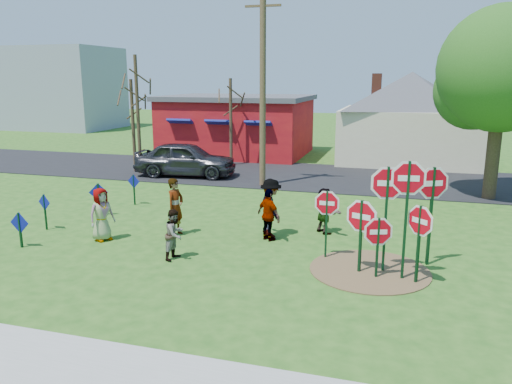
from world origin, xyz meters
TOP-DOWN VIEW (x-y plane):
  - ground at (0.00, 0.00)m, footprint 120.00×120.00m
  - sidewalk at (0.00, -7.20)m, footprint 22.00×1.80m
  - road at (0.00, 11.50)m, footprint 120.00×7.50m
  - dirt_patch at (4.50, -1.00)m, footprint 3.20×3.20m
  - red_building at (-5.50, 17.99)m, footprint 9.40×7.69m
  - cream_house at (5.50, 18.00)m, footprint 9.40×9.40m
  - distant_building at (-28.00, 30.00)m, footprint 10.00×8.00m
  - stop_sign_a at (4.24, -1.17)m, footprint 1.10×0.45m
  - stop_sign_b at (4.84, -0.93)m, footprint 1.18×0.16m
  - stop_sign_c at (5.33, -1.33)m, footprint 1.16×0.19m
  - stop_sign_d at (5.99, -0.07)m, footprint 1.08×0.56m
  - stop_sign_e at (4.69, -1.43)m, footprint 0.96×0.35m
  - stop_sign_f at (5.67, -1.51)m, footprint 0.79×0.71m
  - stop_sign_g at (3.21, -0.33)m, footprint 0.96×0.07m
  - blue_diamond_a at (-5.82, -2.03)m, footprint 0.67×0.06m
  - blue_diamond_b at (-6.31, -0.29)m, footprint 0.55×0.15m
  - blue_diamond_c at (-5.58, 1.76)m, footprint 0.67×0.24m
  - blue_diamond_d at (-5.17, 3.62)m, footprint 0.57×0.10m
  - person_a at (-3.82, -0.73)m, footprint 0.86×0.98m
  - person_b at (-1.82, 0.43)m, footprint 0.59×0.77m
  - person_c at (-0.89, -1.60)m, footprint 0.66×0.79m
  - person_d at (1.19, 1.17)m, footprint 1.28×1.41m
  - person_e at (1.24, 0.73)m, footprint 1.03×0.88m
  - person_f at (2.80, 2.01)m, footprint 1.29×1.35m
  - suv at (-5.61, 9.68)m, footprint 5.39×2.59m
  - utility_pole at (-1.15, 8.59)m, footprint 2.27×0.29m
  - leafy_tree at (8.95, 8.74)m, footprint 5.59×5.10m
  - bare_tree_west at (-8.29, 9.75)m, footprint 1.80×1.80m
  - bare_tree_east at (-4.43, 13.53)m, footprint 1.80×1.80m
  - bare_tree_mid at (-8.85, 10.17)m, footprint 1.80×1.80m

SIDE VIEW (x-z plane):
  - ground at x=0.00m, z-range 0.00..0.00m
  - dirt_patch at x=4.50m, z-range 0.00..0.03m
  - road at x=0.00m, z-range 0.00..0.04m
  - sidewalk at x=0.00m, z-range 0.00..0.08m
  - blue_diamond_a at x=-5.82m, z-range 0.11..1.22m
  - person_c at x=-0.89m, z-range 0.00..1.45m
  - blue_diamond_c at x=-5.58m, z-range 0.14..1.39m
  - person_f at x=2.80m, z-range 0.00..1.53m
  - blue_diamond_b at x=-6.31m, z-range 0.15..1.40m
  - blue_diamond_d at x=-5.17m, z-range 0.16..1.41m
  - person_e at x=1.24m, z-range 0.00..1.66m
  - person_a at x=-3.82m, z-range 0.00..1.70m
  - suv at x=-5.61m, z-range 0.04..1.82m
  - person_b at x=-1.82m, z-range 0.00..1.89m
  - person_d at x=1.19m, z-range 0.00..1.90m
  - stop_sign_e at x=4.69m, z-range 0.27..2.01m
  - stop_sign_a at x=4.24m, z-range 0.34..2.47m
  - stop_sign_g at x=3.21m, z-range 0.39..2.49m
  - stop_sign_f at x=5.67m, z-range 0.42..2.58m
  - red_building at x=-5.50m, z-range 0.02..3.92m
  - stop_sign_d at x=5.99m, z-range 0.63..3.52m
  - stop_sign_b at x=4.84m, z-range 0.66..3.66m
  - stop_sign_c at x=5.33m, z-range 0.66..3.89m
  - cream_house at x=5.50m, z-range -0.33..6.17m
  - bare_tree_mid at x=-8.85m, z-range 0.73..5.71m
  - bare_tree_east at x=-4.43m, z-range 0.74..5.76m
  - distant_building at x=-28.00m, z-range 0.00..8.00m
  - bare_tree_west at x=-8.29m, z-range 0.91..7.13m
  - utility_pole at x=-1.15m, z-range 0.24..9.53m
  - leafy_tree at x=8.95m, z-range 1.14..9.08m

